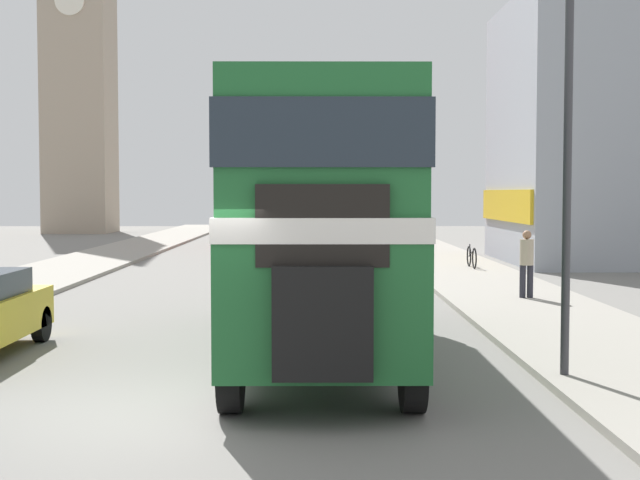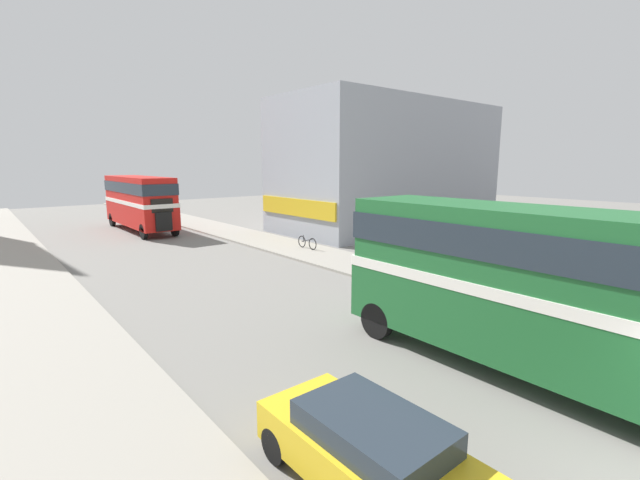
{
  "view_description": "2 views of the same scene",
  "coord_description": "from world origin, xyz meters",
  "px_view_note": "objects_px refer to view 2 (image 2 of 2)",
  "views": [
    {
      "loc": [
        1.82,
        -10.77,
        2.69
      ],
      "look_at": [
        1.9,
        3.95,
        1.9
      ],
      "focal_mm": 50.0,
      "sensor_mm": 36.0,
      "label": 1
    },
    {
      "loc": [
        -8.24,
        -0.51,
        5.17
      ],
      "look_at": [
        1.9,
        11.86,
        2.3
      ],
      "focal_mm": 24.0,
      "sensor_mm": 36.0,
      "label": 2
    }
  ],
  "objects_px": {
    "double_decker_bus": "(530,278)",
    "bus_distant": "(139,199)",
    "bicycle_on_pavement": "(307,243)",
    "pedestrian_walking": "(424,258)",
    "car_parked_mid": "(379,459)"
  },
  "relations": [
    {
      "from": "double_decker_bus",
      "to": "bus_distant",
      "type": "relative_size",
      "value": 0.96
    },
    {
      "from": "bus_distant",
      "to": "pedestrian_walking",
      "type": "bearing_deg",
      "value": -77.52
    },
    {
      "from": "car_parked_mid",
      "to": "pedestrian_walking",
      "type": "relative_size",
      "value": 2.72
    },
    {
      "from": "bicycle_on_pavement",
      "to": "pedestrian_walking",
      "type": "bearing_deg",
      "value": -91.3
    },
    {
      "from": "bus_distant",
      "to": "car_parked_mid",
      "type": "relative_size",
      "value": 2.3
    },
    {
      "from": "double_decker_bus",
      "to": "pedestrian_walking",
      "type": "distance_m",
      "value": 8.66
    },
    {
      "from": "double_decker_bus",
      "to": "bus_distant",
      "type": "xyz_separation_m",
      "value": [
        -0.02,
        29.91,
        0.03
      ]
    },
    {
      "from": "bus_distant",
      "to": "bicycle_on_pavement",
      "type": "distance_m",
      "value": 15.41
    },
    {
      "from": "bus_distant",
      "to": "car_parked_mid",
      "type": "bearing_deg",
      "value": -100.66
    },
    {
      "from": "bicycle_on_pavement",
      "to": "car_parked_mid",
      "type": "bearing_deg",
      "value": -124.4
    },
    {
      "from": "bus_distant",
      "to": "car_parked_mid",
      "type": "xyz_separation_m",
      "value": [
        -5.73,
        -30.42,
        -1.77
      ]
    },
    {
      "from": "double_decker_bus",
      "to": "car_parked_mid",
      "type": "height_order",
      "value": "double_decker_bus"
    },
    {
      "from": "car_parked_mid",
      "to": "bus_distant",
      "type": "bearing_deg",
      "value": 79.34
    },
    {
      "from": "pedestrian_walking",
      "to": "bicycle_on_pavement",
      "type": "bearing_deg",
      "value": 88.7
    },
    {
      "from": "double_decker_bus",
      "to": "car_parked_mid",
      "type": "bearing_deg",
      "value": -174.91
    }
  ]
}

